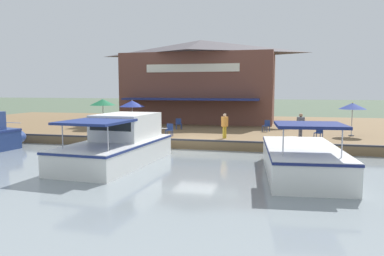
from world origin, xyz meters
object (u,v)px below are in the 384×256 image
(cafe_chair_far_corner_seat, at_px, (319,132))
(tree_downstream_bank, at_px, (149,72))
(cafe_chair_facing_river, at_px, (179,123))
(person_at_quay_edge, at_px, (301,124))
(person_near_entrance, at_px, (130,122))
(motorboat_outer_channel, at_px, (300,156))
(patio_umbrella_near_quay_edge, at_px, (353,106))
(cafe_chair_under_first_umbrella, at_px, (169,129))
(cafe_chair_beside_entrance, at_px, (266,125))
(motorboat_second_along, at_px, (124,144))
(patio_umbrella_far_corner, at_px, (132,104))
(patio_umbrella_by_entrance, at_px, (103,102))
(person_mid_patio, at_px, (225,123))
(waterfront_restaurant, at_px, (201,81))

(cafe_chair_far_corner_seat, bearing_deg, tree_downstream_bank, -131.91)
(cafe_chair_facing_river, bearing_deg, person_at_quay_edge, 63.77)
(person_near_entrance, bearing_deg, motorboat_outer_channel, 63.09)
(patio_umbrella_near_quay_edge, height_order, cafe_chair_far_corner_seat, patio_umbrella_near_quay_edge)
(cafe_chair_under_first_umbrella, distance_m, person_at_quay_edge, 8.56)
(patio_umbrella_near_quay_edge, distance_m, cafe_chair_facing_river, 12.76)
(motorboat_outer_channel, distance_m, tree_downstream_bank, 27.69)
(cafe_chair_beside_entrance, bearing_deg, motorboat_second_along, -32.51)
(patio_umbrella_near_quay_edge, height_order, patio_umbrella_far_corner, patio_umbrella_far_corner)
(patio_umbrella_far_corner, bearing_deg, tree_downstream_bank, -165.69)
(patio_umbrella_by_entrance, relative_size, cafe_chair_under_first_umbrella, 2.84)
(patio_umbrella_far_corner, height_order, person_near_entrance, patio_umbrella_far_corner)
(cafe_chair_under_first_umbrella, relative_size, person_at_quay_edge, 0.50)
(patio_umbrella_far_corner, bearing_deg, cafe_chair_facing_river, 112.04)
(patio_umbrella_near_quay_edge, bearing_deg, patio_umbrella_by_entrance, -90.85)
(person_at_quay_edge, bearing_deg, cafe_chair_facing_river, -116.23)
(person_near_entrance, relative_size, motorboat_outer_channel, 0.19)
(cafe_chair_facing_river, relative_size, motorboat_second_along, 0.10)
(person_mid_patio, bearing_deg, person_at_quay_edge, 90.60)
(cafe_chair_far_corner_seat, bearing_deg, motorboat_second_along, -55.73)
(patio_umbrella_near_quay_edge, xyz_separation_m, motorboat_outer_channel, (9.68, -3.80, -1.88))
(person_mid_patio, xyz_separation_m, tree_downstream_bank, (-16.05, -11.01, 4.06))
(waterfront_restaurant, xyz_separation_m, cafe_chair_beside_entrance, (7.49, 6.71, -3.51))
(motorboat_outer_channel, bearing_deg, tree_downstream_bank, -145.47)
(waterfront_restaurant, relative_size, cafe_chair_far_corner_seat, 17.29)
(patio_umbrella_far_corner, xyz_separation_m, person_near_entrance, (4.20, 1.57, -1.01))
(cafe_chair_facing_river, xyz_separation_m, person_at_quay_edge, (4.49, 9.11, 0.59))
(waterfront_restaurant, bearing_deg, motorboat_second_along, -0.38)
(waterfront_restaurant, relative_size, patio_umbrella_by_entrance, 6.08)
(motorboat_second_along, bearing_deg, tree_downstream_bank, -163.26)
(motorboat_second_along, bearing_deg, person_at_quay_edge, 124.14)
(motorboat_outer_channel, bearing_deg, person_mid_patio, -145.25)
(patio_umbrella_far_corner, bearing_deg, cafe_chair_far_corner_seat, 80.40)
(patio_umbrella_near_quay_edge, bearing_deg, motorboat_outer_channel, -21.41)
(tree_downstream_bank, bearing_deg, person_at_quay_edge, 44.55)
(person_near_entrance, distance_m, motorboat_outer_channel, 11.91)
(cafe_chair_facing_river, bearing_deg, motorboat_second_along, 0.12)
(cafe_chair_beside_entrance, bearing_deg, patio_umbrella_by_entrance, -85.40)
(patio_umbrella_by_entrance, xyz_separation_m, person_mid_patio, (3.56, 10.41, -1.12))
(patio_umbrella_far_corner, bearing_deg, cafe_chair_beside_entrance, 97.93)
(patio_umbrella_far_corner, bearing_deg, motorboat_second_along, 20.00)
(cafe_chair_far_corner_seat, xyz_separation_m, motorboat_second_along, (6.98, -10.25, -0.10))
(patio_umbrella_by_entrance, distance_m, person_mid_patio, 11.06)
(patio_umbrella_by_entrance, distance_m, cafe_chair_beside_entrance, 13.04)
(cafe_chair_under_first_umbrella, bearing_deg, patio_umbrella_far_corner, -127.20)
(cafe_chair_under_first_umbrella, bearing_deg, cafe_chair_far_corner_seat, 93.98)
(waterfront_restaurant, relative_size, person_mid_patio, 9.09)
(patio_umbrella_by_entrance, relative_size, person_at_quay_edge, 1.43)
(patio_umbrella_near_quay_edge, bearing_deg, person_at_quay_edge, -47.20)
(cafe_chair_facing_river, bearing_deg, person_near_entrance, -17.84)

